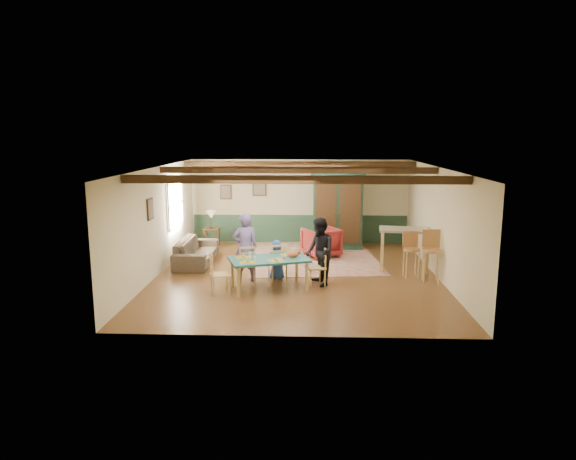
{
  "coord_description": "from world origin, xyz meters",
  "views": [
    {
      "loc": [
        0.28,
        -12.52,
        3.51
      ],
      "look_at": [
        -0.22,
        0.02,
        1.15
      ],
      "focal_mm": 32.0,
      "sensor_mm": 36.0,
      "label": 1
    }
  ],
  "objects_px": {
    "cat": "(293,254)",
    "bar_stool_right": "(431,257)",
    "dining_table": "(269,274)",
    "bar_stool_left": "(411,255)",
    "armchair": "(321,242)",
    "dining_chair_far_right": "(278,262)",
    "dining_chair_end_right": "(315,266)",
    "person_child": "(277,260)",
    "person_man": "(245,248)",
    "armoire": "(338,211)",
    "person_woman": "(320,252)",
    "table_lamp": "(211,220)",
    "dining_chair_end_left": "(220,274)",
    "end_table": "(212,238)",
    "counter_table": "(404,249)",
    "dining_chair_far_left": "(246,264)",
    "sofa": "(196,251)"
  },
  "relations": [
    {
      "from": "dining_chair_far_right",
      "to": "armoire",
      "type": "relative_size",
      "value": 0.4
    },
    {
      "from": "dining_table",
      "to": "cat",
      "type": "bearing_deg",
      "value": 8.2
    },
    {
      "from": "armoire",
      "to": "sofa",
      "type": "height_order",
      "value": "armoire"
    },
    {
      "from": "dining_chair_end_left",
      "to": "counter_table",
      "type": "relative_size",
      "value": 0.71
    },
    {
      "from": "person_man",
      "to": "person_child",
      "type": "height_order",
      "value": "person_man"
    },
    {
      "from": "counter_table",
      "to": "bar_stool_right",
      "type": "xyz_separation_m",
      "value": [
        0.43,
        -1.14,
        0.08
      ]
    },
    {
      "from": "table_lamp",
      "to": "bar_stool_right",
      "type": "relative_size",
      "value": 0.44
    },
    {
      "from": "dining_table",
      "to": "bar_stool_left",
      "type": "bearing_deg",
      "value": 18.99
    },
    {
      "from": "dining_chair_far_right",
      "to": "counter_table",
      "type": "xyz_separation_m",
      "value": [
        3.25,
        1.12,
        0.08
      ]
    },
    {
      "from": "person_man",
      "to": "bar_stool_right",
      "type": "bearing_deg",
      "value": 163.47
    },
    {
      "from": "dining_table",
      "to": "person_man",
      "type": "xyz_separation_m",
      "value": [
        -0.62,
        0.61,
        0.47
      ]
    },
    {
      "from": "person_man",
      "to": "armchair",
      "type": "xyz_separation_m",
      "value": [
        1.88,
        2.67,
        -0.42
      ]
    },
    {
      "from": "armoire",
      "to": "bar_stool_left",
      "type": "bearing_deg",
      "value": -59.39
    },
    {
      "from": "dining_table",
      "to": "armchair",
      "type": "relative_size",
      "value": 1.88
    },
    {
      "from": "cat",
      "to": "bar_stool_right",
      "type": "xyz_separation_m",
      "value": [
        3.29,
        0.69,
        -0.19
      ]
    },
    {
      "from": "bar_stool_right",
      "to": "sofa",
      "type": "bearing_deg",
      "value": 172.35
    },
    {
      "from": "table_lamp",
      "to": "dining_chair_far_right",
      "type": "bearing_deg",
      "value": -57.78
    },
    {
      "from": "dining_chair_end_right",
      "to": "end_table",
      "type": "bearing_deg",
      "value": -160.29
    },
    {
      "from": "person_woman",
      "to": "table_lamp",
      "type": "xyz_separation_m",
      "value": [
        -3.3,
        4.05,
        0.07
      ]
    },
    {
      "from": "dining_chair_end_right",
      "to": "person_child",
      "type": "xyz_separation_m",
      "value": [
        -0.94,
        0.51,
        0.03
      ]
    },
    {
      "from": "dining_table",
      "to": "sofa",
      "type": "height_order",
      "value": "dining_table"
    },
    {
      "from": "dining_chair_end_right",
      "to": "armchair",
      "type": "bearing_deg",
      "value": 157.49
    },
    {
      "from": "person_child",
      "to": "armchair",
      "type": "relative_size",
      "value": 1.05
    },
    {
      "from": "armchair",
      "to": "bar_stool_right",
      "type": "bearing_deg",
      "value": 107.18
    },
    {
      "from": "dining_chair_far_left",
      "to": "bar_stool_left",
      "type": "distance_m",
      "value": 4.08
    },
    {
      "from": "dining_chair_far_right",
      "to": "dining_chair_end_right",
      "type": "xyz_separation_m",
      "value": [
        0.91,
        -0.43,
        0.0
      ]
    },
    {
      "from": "dining_chair_far_left",
      "to": "dining_chair_end_left",
      "type": "relative_size",
      "value": 1.0
    },
    {
      "from": "bar_stool_right",
      "to": "cat",
      "type": "bearing_deg",
      "value": -160.79
    },
    {
      "from": "bar_stool_left",
      "to": "dining_table",
      "type": "bearing_deg",
      "value": -163.84
    },
    {
      "from": "end_table",
      "to": "bar_stool_right",
      "type": "height_order",
      "value": "bar_stool_right"
    },
    {
      "from": "dining_table",
      "to": "bar_stool_left",
      "type": "height_order",
      "value": "bar_stool_left"
    },
    {
      "from": "person_woman",
      "to": "sofa",
      "type": "xyz_separation_m",
      "value": [
        -3.34,
        1.99,
        -0.47
      ]
    },
    {
      "from": "person_man",
      "to": "armoire",
      "type": "xyz_separation_m",
      "value": [
        2.41,
        3.8,
        0.33
      ]
    },
    {
      "from": "dining_chair_end_right",
      "to": "cat",
      "type": "height_order",
      "value": "dining_chair_end_right"
    },
    {
      "from": "dining_chair_end_left",
      "to": "end_table",
      "type": "distance_m",
      "value": 4.91
    },
    {
      "from": "dining_chair_end_left",
      "to": "person_man",
      "type": "distance_m",
      "value": 1.13
    },
    {
      "from": "person_woman",
      "to": "armoire",
      "type": "relative_size",
      "value": 0.69
    },
    {
      "from": "person_man",
      "to": "armchair",
      "type": "height_order",
      "value": "person_man"
    },
    {
      "from": "dining_chair_end_left",
      "to": "bar_stool_left",
      "type": "bearing_deg",
      "value": -89.63
    },
    {
      "from": "dining_chair_far_right",
      "to": "bar_stool_left",
      "type": "relative_size",
      "value": 0.82
    },
    {
      "from": "dining_chair_far_right",
      "to": "bar_stool_left",
      "type": "xyz_separation_m",
      "value": [
        3.29,
        0.4,
        0.1
      ]
    },
    {
      "from": "cat",
      "to": "counter_table",
      "type": "xyz_separation_m",
      "value": [
        2.86,
        1.83,
        -0.27
      ]
    },
    {
      "from": "cat",
      "to": "end_table",
      "type": "height_order",
      "value": "cat"
    },
    {
      "from": "dining_chair_end_right",
      "to": "armchair",
      "type": "relative_size",
      "value": 0.99
    },
    {
      "from": "cat",
      "to": "armchair",
      "type": "xyz_separation_m",
      "value": [
        0.73,
        3.21,
        -0.39
      ]
    },
    {
      "from": "dining_chair_end_right",
      "to": "counter_table",
      "type": "distance_m",
      "value": 2.81
    },
    {
      "from": "dining_chair_far_left",
      "to": "armchair",
      "type": "height_order",
      "value": "dining_chair_far_left"
    },
    {
      "from": "armchair",
      "to": "dining_chair_far_right",
      "type": "bearing_deg",
      "value": 37.63
    },
    {
      "from": "dining_chair_far_right",
      "to": "table_lamp",
      "type": "distance_m",
      "value": 4.33
    },
    {
      "from": "person_woman",
      "to": "person_child",
      "type": "distance_m",
      "value": 1.18
    }
  ]
}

